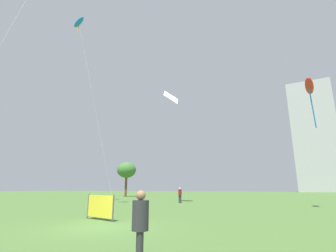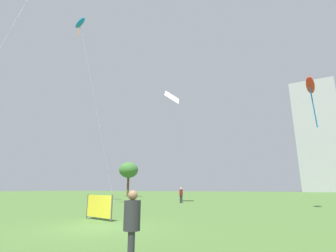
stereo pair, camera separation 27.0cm
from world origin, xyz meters
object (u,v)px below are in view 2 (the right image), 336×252
(kite_flying_1, at_px, (310,86))
(distant_highrise_0, at_px, (317,136))
(kite_flying_0, at_px, (80,23))
(park_tree_0, at_px, (129,170))
(person_standing_1, at_px, (181,194))
(event_banner, at_px, (99,206))
(person_standing_0, at_px, (132,223))
(kite_flying_3, at_px, (172,97))

(kite_flying_1, xyz_separation_m, distant_highrise_0, (20.95, 119.49, 16.65))
(kite_flying_0, bearing_deg, distant_highrise_0, 67.73)
(kite_flying_0, distance_m, park_tree_0, 31.99)
(kite_flying_0, relative_size, distant_highrise_0, 0.47)
(person_standing_1, relative_size, kite_flying_0, 0.07)
(kite_flying_1, xyz_separation_m, event_banner, (-13.83, -12.26, -10.31))
(kite_flying_0, bearing_deg, person_standing_0, -42.73)
(kite_flying_1, bearing_deg, kite_flying_3, 163.53)
(kite_flying_3, relative_size, park_tree_0, 1.97)
(person_standing_0, height_order, person_standing_1, person_standing_1)
(kite_flying_0, height_order, distant_highrise_0, distant_highrise_0)
(event_banner, bearing_deg, kite_flying_1, 41.57)
(kite_flying_0, distance_m, kite_flying_3, 17.82)
(kite_flying_1, distance_m, distant_highrise_0, 122.45)
(park_tree_0, xyz_separation_m, distant_highrise_0, (54.56, 95.26, 21.99))
(kite_flying_0, xyz_separation_m, park_tree_0, (-5.45, 24.63, -19.67))
(person_standing_0, height_order, distant_highrise_0, distant_highrise_0)
(kite_flying_0, bearing_deg, kite_flying_1, 0.82)
(person_standing_0, distance_m, kite_flying_3, 28.50)
(kite_flying_0, bearing_deg, park_tree_0, 102.48)
(event_banner, bearing_deg, kite_flying_3, 95.97)
(kite_flying_1, distance_m, park_tree_0, 41.78)
(person_standing_0, xyz_separation_m, park_tree_0, (-26.15, 43.75, 4.72))
(kite_flying_3, bearing_deg, person_standing_0, -71.39)
(kite_flying_0, relative_size, kite_flying_3, 1.74)
(person_standing_1, xyz_separation_m, kite_flying_0, (-13.30, -6.12, 24.31))
(person_standing_0, bearing_deg, event_banner, -169.29)
(person_standing_1, xyz_separation_m, kite_flying_3, (-0.73, -1.10, 12.72))
(person_standing_0, bearing_deg, kite_flying_1, 128.56)
(kite_flying_1, height_order, kite_flying_3, kite_flying_3)
(kite_flying_3, relative_size, distant_highrise_0, 0.27)
(kite_flying_0, distance_m, event_banner, 30.87)
(person_standing_1, relative_size, park_tree_0, 0.25)
(distant_highrise_0, relative_size, event_banner, 23.19)
(kite_flying_1, height_order, distant_highrise_0, distant_highrise_0)
(kite_flying_0, bearing_deg, event_banner, -39.59)
(kite_flying_0, height_order, kite_flying_1, kite_flying_0)
(park_tree_0, bearing_deg, kite_flying_3, -47.42)
(kite_flying_0, relative_size, event_banner, 10.82)
(event_banner, bearing_deg, distant_highrise_0, 75.22)
(distant_highrise_0, bearing_deg, person_standing_0, -95.14)
(kite_flying_3, bearing_deg, kite_flying_1, -16.47)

